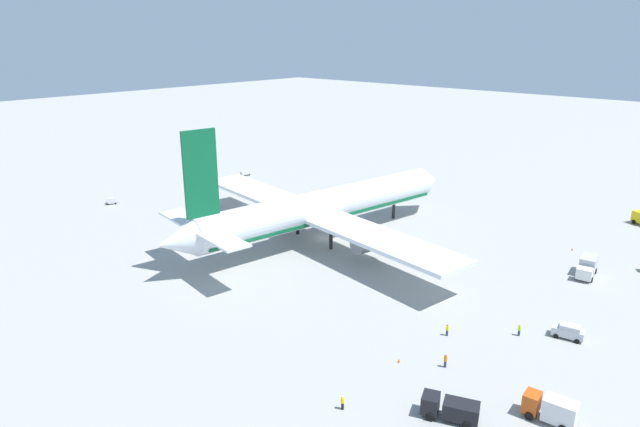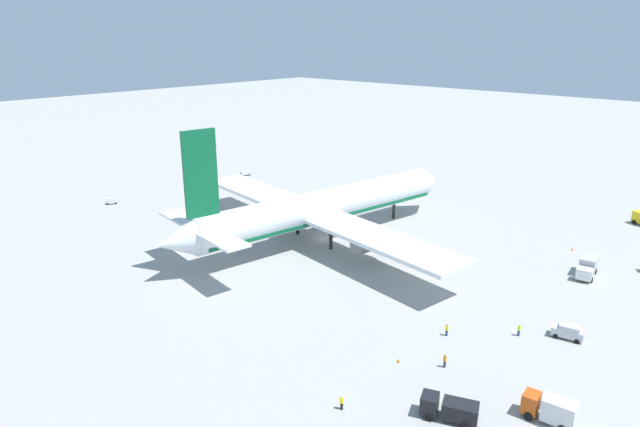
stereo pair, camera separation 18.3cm
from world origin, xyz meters
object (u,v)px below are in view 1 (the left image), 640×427
at_px(airliner, 320,208).
at_px(ground_worker_1, 445,361).
at_px(ground_worker_0, 519,330).
at_px(baggage_cart_1, 199,192).
at_px(baggage_cart_0, 111,201).
at_px(traffic_cone_1, 399,360).
at_px(service_truck_0, 587,266).
at_px(service_truck_2, 551,409).
at_px(service_truck_3, 450,408).
at_px(ground_worker_3, 447,330).
at_px(service_van, 568,331).
at_px(baggage_cart_2, 245,173).
at_px(ground_worker_2, 343,402).
at_px(traffic_cone_0, 572,249).

relative_size(airliner, ground_worker_1, 40.30).
bearing_deg(ground_worker_0, airliner, 78.46).
height_order(baggage_cart_1, ground_worker_0, ground_worker_0).
bearing_deg(baggage_cart_0, traffic_cone_1, -96.08).
bearing_deg(service_truck_0, ground_worker_0, 179.65).
relative_size(service_truck_0, service_truck_2, 1.25).
bearing_deg(service_truck_3, baggage_cart_1, 69.53).
bearing_deg(baggage_cart_0, ground_worker_0, -86.07).
xyz_separation_m(baggage_cart_0, ground_worker_3, (0.20, -91.48, 0.03)).
bearing_deg(service_van, ground_worker_1, 153.22).
bearing_deg(service_van, baggage_cart_2, 73.86).
bearing_deg(baggage_cart_1, service_truck_3, -110.47).
bearing_deg(traffic_cone_1, airliner, 55.09).
height_order(ground_worker_2, traffic_cone_1, ground_worker_2).
height_order(baggage_cart_1, ground_worker_1, ground_worker_1).
height_order(baggage_cart_0, ground_worker_0, ground_worker_0).
distance_m(service_truck_2, baggage_cart_0, 108.90).
distance_m(baggage_cart_0, ground_worker_3, 91.48).
bearing_deg(traffic_cone_1, service_van, -33.76).
bearing_deg(baggage_cart_0, traffic_cone_0, -64.73).
height_order(service_truck_2, ground_worker_1, service_truck_2).
bearing_deg(ground_worker_3, traffic_cone_0, -2.20).
height_order(service_truck_2, ground_worker_0, service_truck_2).
bearing_deg(ground_worker_2, ground_worker_1, -15.87).
xyz_separation_m(service_truck_3, ground_worker_0, (21.70, 1.72, -0.51)).
relative_size(airliner, ground_worker_0, 42.72).
distance_m(baggage_cart_1, traffic_cone_0, 88.02).
bearing_deg(traffic_cone_0, airliner, 125.25).
bearing_deg(airliner, baggage_cart_1, 85.73).
bearing_deg(baggage_cart_2, ground_worker_3, -114.10).
bearing_deg(baggage_cart_1, baggage_cart_2, 16.91).
height_order(service_truck_3, ground_worker_2, service_truck_3).
xyz_separation_m(service_truck_0, ground_worker_2, (-55.14, 7.96, -0.79)).
relative_size(service_van, ground_worker_0, 2.59).
bearing_deg(ground_worker_0, service_truck_0, -0.35).
distance_m(baggage_cart_1, ground_worker_2, 91.87).
distance_m(baggage_cart_2, traffic_cone_1, 101.05).
bearing_deg(ground_worker_3, airliner, 67.34).
xyz_separation_m(service_truck_2, ground_worker_0, (14.90, 9.83, -0.77)).
height_order(baggage_cart_0, ground_worker_1, ground_worker_1).
relative_size(ground_worker_3, traffic_cone_1, 3.06).
bearing_deg(traffic_cone_0, service_truck_2, -163.48).
bearing_deg(ground_worker_1, ground_worker_2, 164.13).
height_order(ground_worker_1, traffic_cone_0, ground_worker_1).
bearing_deg(traffic_cone_0, traffic_cone_1, 176.99).
bearing_deg(ground_worker_1, ground_worker_3, 28.27).
height_order(service_truck_0, ground_worker_2, service_truck_0).
distance_m(service_truck_0, ground_worker_0, 26.96).
xyz_separation_m(baggage_cart_0, ground_worker_0, (6.79, -98.76, 0.02)).
relative_size(baggage_cart_2, ground_worker_0, 2.13).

